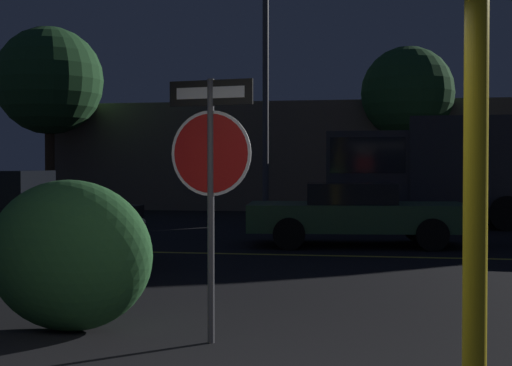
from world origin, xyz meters
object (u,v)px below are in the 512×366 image
stop_sign (211,157)px  delivery_truck (432,167)px  yellow_pole_right (476,144)px  passing_car_2 (356,213)px  hedge_bush_1 (69,255)px  street_lamp (266,60)px  tree_1 (49,81)px  tree_2 (408,94)px

stop_sign → delivery_truck: (2.94, 12.82, -0.09)m
delivery_truck → yellow_pole_right: bearing=178.8°
passing_car_2 → delivery_truck: (1.86, 4.86, 0.90)m
passing_car_2 → delivery_truck: size_ratio=0.80×
hedge_bush_1 → passing_car_2: hedge_bush_1 is taller
yellow_pole_right → street_lamp: 14.89m
stop_sign → passing_car_2: stop_sign is taller
stop_sign → street_lamp: street_lamp is taller
tree_1 → hedge_bush_1: bearing=-64.1°
passing_car_2 → tree_2: 10.61m
passing_car_2 → delivery_truck: 5.28m
hedge_bush_1 → tree_1: (-8.03, 16.54, 3.73)m
stop_sign → delivery_truck: bearing=86.7°
stop_sign → street_lamp: (-1.36, 12.40, 2.69)m
street_lamp → tree_2: (3.91, 5.53, -0.38)m
stop_sign → tree_2: bearing=91.5°
yellow_pole_right → delivery_truck: size_ratio=0.61×
yellow_pole_right → stop_sign: bearing=136.6°
delivery_truck → tree_2: bearing=6.9°
yellow_pole_right → tree_1: tree_1 is taller
delivery_truck → tree_1: size_ratio=0.88×
hedge_bush_1 → stop_sign: bearing=-9.2°
tree_2 → delivery_truck: bearing=-85.7°
stop_sign → yellow_pole_right: 2.71m
hedge_bush_1 → passing_car_2: 8.13m
delivery_truck → stop_sign: bearing=169.7°
hedge_bush_1 → tree_1: tree_1 is taller
delivery_truck → tree_2: tree_2 is taller
passing_car_2 → tree_1: bearing=-135.3°
stop_sign → tree_2: size_ratio=0.42×
delivery_truck → tree_2: (-0.38, 5.11, 2.40)m
street_lamp → tree_2: street_lamp is taller
yellow_pole_right → tree_1: size_ratio=0.53×
passing_car_2 → stop_sign: bearing=-13.1°
stop_sign → hedge_bush_1: size_ratio=1.43×
hedge_bush_1 → delivery_truck: delivery_truck is taller
yellow_pole_right → tree_2: 19.94m
hedge_bush_1 → tree_2: (3.96, 17.71, 3.23)m
stop_sign → yellow_pole_right: yellow_pole_right is taller
tree_1 → yellow_pole_right: bearing=-58.5°
stop_sign → tree_1: bearing=129.0°
hedge_bush_1 → street_lamp: size_ratio=0.22×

